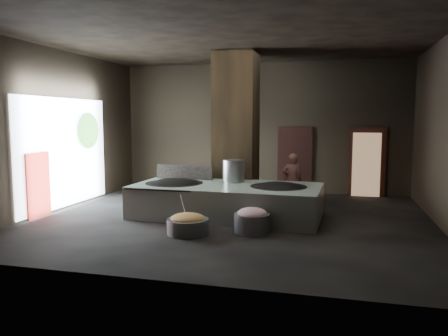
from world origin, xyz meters
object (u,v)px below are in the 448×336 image
(wok_right, at_px, (278,190))
(veg_basin, at_px, (188,226))
(hearth_platform, at_px, (227,201))
(meat_basin, at_px, (252,223))
(stock_pot, at_px, (234,171))
(wok_left, at_px, (174,186))
(cook, at_px, (292,180))

(wok_right, relative_size, veg_basin, 1.53)
(hearth_platform, height_order, wok_right, wok_right)
(hearth_platform, relative_size, meat_basin, 6.02)
(hearth_platform, xyz_separation_m, stock_pot, (0.05, 0.55, 0.71))
(wok_right, bearing_deg, wok_left, -177.95)
(wok_right, distance_m, cook, 1.66)
(cook, bearing_deg, veg_basin, 54.33)
(wok_left, height_order, wok_right, wok_left)
(hearth_platform, xyz_separation_m, veg_basin, (-0.41, -1.94, -0.25))
(stock_pot, relative_size, veg_basin, 0.68)
(wok_left, distance_m, meat_basin, 2.86)
(hearth_platform, bearing_deg, wok_right, 4.17)
(hearth_platform, xyz_separation_m, meat_basin, (0.97, -1.49, -0.20))
(cook, bearing_deg, stock_pot, 30.24)
(wok_right, height_order, stock_pot, stock_pot)
(veg_basin, bearing_deg, stock_pot, 79.49)
(meat_basin, bearing_deg, hearth_platform, 122.86)
(wok_left, distance_m, cook, 3.46)
(wok_left, bearing_deg, veg_basin, -61.16)
(hearth_platform, relative_size, stock_pot, 7.67)
(hearth_platform, xyz_separation_m, wok_left, (-1.45, -0.05, 0.33))
(hearth_platform, height_order, cook, cook)
(stock_pot, xyz_separation_m, veg_basin, (-0.46, -2.49, -0.96))
(wok_right, xyz_separation_m, cook, (0.18, 1.65, 0.04))
(stock_pot, distance_m, veg_basin, 2.70)
(stock_pot, relative_size, cook, 0.40)
(hearth_platform, height_order, meat_basin, hearth_platform)
(cook, height_order, meat_basin, cook)
(wok_right, bearing_deg, veg_basin, -131.57)
(stock_pot, bearing_deg, hearth_platform, -95.19)
(stock_pot, bearing_deg, wok_left, -158.20)
(hearth_platform, distance_m, wok_left, 1.49)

